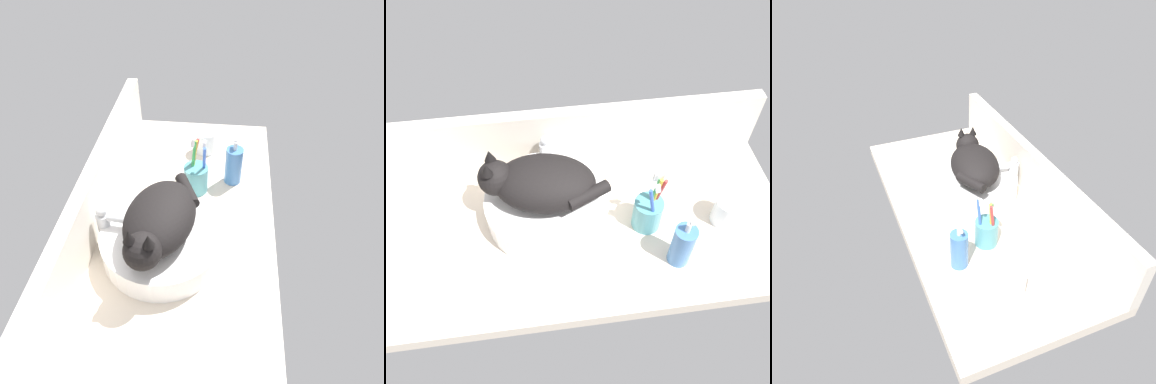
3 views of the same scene
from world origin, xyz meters
TOP-DOWN VIEW (x-y plane):
  - ground_plane at (0.00, 0.00)cm, footprint 112.73×52.18cm
  - backsplash_panel at (0.00, 24.29)cm, footprint 112.73×3.60cm
  - sink_basin at (-6.68, 4.14)cm, footprint 31.69×31.69cm
  - cat at (-8.05, 4.30)cm, footprint 31.61×20.92cm
  - faucet at (-5.41, 18.36)cm, footprint 3.79×11.86cm
  - soap_dispenser at (23.80, -13.74)cm, footprint 5.39×5.39cm
  - toothbrush_cup at (18.47, -2.35)cm, footprint 7.44×7.44cm
  - water_glass at (39.13, -3.94)cm, footprint 7.37×7.37cm

SIDE VIEW (x-z plane):
  - ground_plane at x=0.00cm, z-range -4.00..0.00cm
  - water_glass at x=39.13cm, z-range -0.53..7.32cm
  - sink_basin at x=-6.68cm, z-range 0.00..7.47cm
  - toothbrush_cup at x=18.47cm, z-range -4.24..14.46cm
  - soap_dispenser at x=23.80cm, z-range -1.51..14.14cm
  - faucet at x=-5.41cm, z-range 0.50..14.10cm
  - backsplash_panel at x=0.00cm, z-range 0.00..17.48cm
  - cat at x=-8.05cm, z-range 6.22..20.22cm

